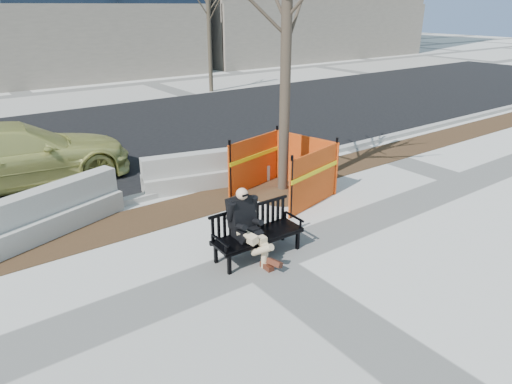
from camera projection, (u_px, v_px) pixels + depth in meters
ground at (259, 261)px, 7.59m from camera, size 120.00×120.00×0.00m
mulch_strip at (185, 208)px, 9.53m from camera, size 40.00×1.20×0.02m
asphalt_street at (91, 142)px, 14.17m from camera, size 60.00×10.40×0.01m
curb at (165, 192)px, 10.22m from camera, size 60.00×0.25×0.12m
bench at (258, 255)px, 7.75m from camera, size 1.61×0.60×0.85m
seated_man at (246, 258)px, 7.66m from camera, size 0.55×0.90×1.25m
tree_fence at (283, 196)px, 10.18m from camera, size 3.15×3.15×6.53m
sedan at (23, 184)px, 10.81m from camera, size 5.13×2.30×1.46m
jersey_barrier_left at (46, 235)px, 8.44m from camera, size 3.17×1.60×0.90m
jersey_barrier_right at (207, 186)px, 10.72m from camera, size 3.01×1.26×0.85m
far_tree_right at (211, 91)px, 22.44m from camera, size 2.82×2.82×5.79m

